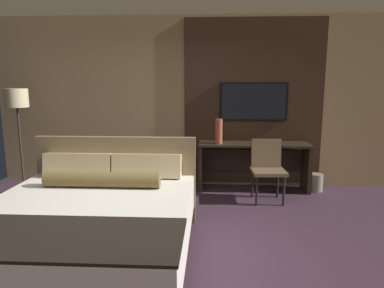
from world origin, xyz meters
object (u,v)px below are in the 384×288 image
Objects in this scene: desk at (253,158)px; waste_bin at (316,182)px; desk_chair at (267,164)px; vase_tall at (219,131)px; floor_lamp at (17,106)px; bed at (89,228)px; tv at (253,102)px.

desk reaches higher than waste_bin.
desk_chair is 0.93m from vase_tall.
floor_lamp is 4.81m from waste_bin.
bed reaches higher than desk.
vase_tall is (-0.71, 0.41, 0.43)m from desk_chair.
vase_tall is 1.39× the size of waste_bin.
tv reaches higher than vase_tall.
bed is at bearing -140.20° from waste_bin.
floor_lamp reaches higher than desk_chair.
bed is at bearing -125.30° from tv.
desk_chair is at bearing 44.02° from bed.
vase_tall reaches higher than bed.
tv is at bearing 90.00° from desk.
floor_lamp is at bearing -173.57° from vase_tall.
floor_lamp reaches higher than vase_tall.
waste_bin is (1.01, -0.04, -0.38)m from desk.
desk_chair is (2.00, 1.93, 0.19)m from bed.
desk_chair is at bearing -73.74° from desk.
floor_lamp reaches higher than bed.
floor_lamp is (-1.77, 2.00, 1.02)m from bed.
waste_bin is at bearing -2.22° from desk.
desk is at bearing 8.09° from vase_tall.
tv is 1.22× the size of desk_chair.
floor_lamp is (-3.77, 0.07, 0.83)m from desk_chair.
bed is 2.86m from floor_lamp.
floor_lamp is at bearing 131.40° from bed.
vase_tall is at bearing 61.18° from bed.
desk is (1.86, 2.43, 0.17)m from bed.
desk is 0.92m from tv.
tv is at bearing 25.87° from vase_tall.
desk is 0.72m from vase_tall.
floor_lamp reaches higher than desk.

